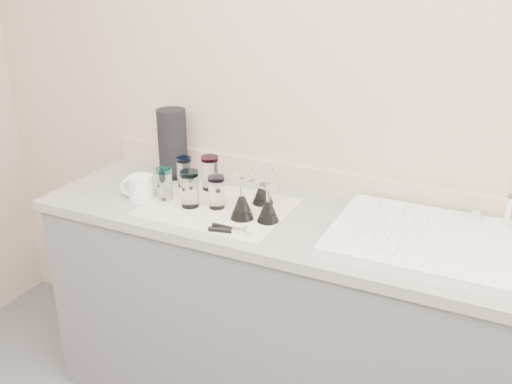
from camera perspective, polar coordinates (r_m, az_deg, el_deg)
The scene contains 15 objects.
room_envelope at distance 0.94m, azimuth -22.27°, elevation 5.33°, with size 3.54×3.50×2.52m.
counter_unit at distance 2.35m, azimuth 4.14°, elevation -12.66°, with size 2.06×0.62×0.90m.
sink_unit at distance 2.01m, azimuth 19.35°, elevation -5.00°, with size 0.82×0.50×0.22m.
dish_towel at distance 2.21m, azimuth -3.91°, elevation -1.58°, with size 0.55×0.42×0.01m, color white.
tumbler_teal at distance 2.40m, azimuth -7.19°, elevation 2.03°, with size 0.06×0.06×0.13m.
tumbler_cyan at distance 2.36m, azimuth -4.61°, elevation 1.94°, with size 0.07×0.07×0.14m.
tumbler_magenta at distance 2.28m, azimuth -9.14°, elevation 0.85°, with size 0.06×0.06×0.13m.
tumbler_blue at distance 2.20m, azimuth -6.65°, elevation 0.34°, with size 0.07×0.07×0.14m.
tumbler_lavender at distance 2.18m, azimuth -3.98°, elevation 0.02°, with size 0.06×0.06×0.13m.
goblet_back_left at distance 2.22m, azimuth 0.69°, elevation 0.12°, with size 0.09×0.09×0.15m.
goblet_front_left at distance 2.09m, azimuth -1.41°, elevation -1.25°, with size 0.09×0.09×0.16m.
goblet_front_right at distance 2.07m, azimuth 1.22°, elevation -1.64°, with size 0.08×0.08×0.15m.
can_opener at distance 2.01m, azimuth -2.72°, elevation -3.77°, with size 0.14×0.05×0.02m.
white_mug at distance 2.32m, azimuth -11.51°, elevation 0.38°, with size 0.15×0.12×0.10m.
paper_towel_roll at distance 2.53m, azimuth -8.34°, elevation 4.82°, with size 0.16×0.16×0.30m.
Camera 1 is at (0.68, -0.60, 1.81)m, focal length 40.00 mm.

